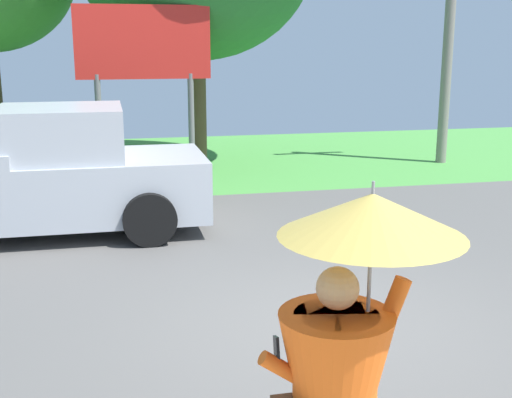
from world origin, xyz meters
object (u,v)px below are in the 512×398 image
monk_pedestrian (341,380)px  roadside_billboard (143,56)px  utility_pole (450,21)px  pickup_truck (30,176)px

monk_pedestrian → roadside_billboard: 10.40m
roadside_billboard → utility_pole: bearing=8.6°
pickup_truck → utility_pole: 10.14m
monk_pedestrian → pickup_truck: (-2.29, 7.12, -0.21)m
utility_pole → roadside_billboard: bearing=-171.4°
pickup_truck → utility_pole: bearing=19.0°
pickup_truck → utility_pole: (8.90, 4.22, 2.41)m
pickup_truck → roadside_billboard: (1.90, 3.17, 1.68)m
utility_pole → roadside_billboard: (-7.00, -1.05, -0.73)m
utility_pole → roadside_billboard: 7.12m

